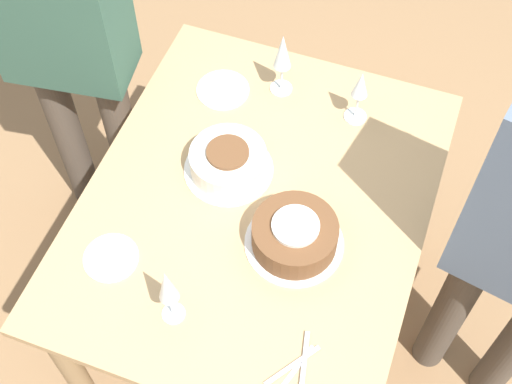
{
  "coord_description": "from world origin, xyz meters",
  "views": [
    {
      "loc": [
        -1.05,
        -0.38,
        2.49
      ],
      "look_at": [
        0.0,
        0.0,
        0.82
      ],
      "focal_mm": 50.0,
      "sensor_mm": 36.0,
      "label": 1
    }
  ],
  "objects": [
    {
      "name": "ground_plane",
      "position": [
        0.0,
        0.0,
        0.0
      ],
      "size": [
        12.0,
        12.0,
        0.0
      ],
      "primitive_type": "plane",
      "color": "#8E6B47"
    },
    {
      "name": "dining_table",
      "position": [
        0.0,
        0.0,
        0.64
      ],
      "size": [
        1.2,
        0.97,
        0.77
      ],
      "color": "tan",
      "rests_on": "ground_plane"
    },
    {
      "name": "cake_center_white",
      "position": [
        0.08,
        0.12,
        0.81
      ],
      "size": [
        0.27,
        0.27,
        0.09
      ],
      "color": "white",
      "rests_on": "dining_table"
    },
    {
      "name": "cake_front_chocolate",
      "position": [
        -0.09,
        -0.15,
        0.81
      ],
      "size": [
        0.28,
        0.28,
        0.1
      ],
      "color": "white",
      "rests_on": "dining_table"
    },
    {
      "name": "wine_glass_near",
      "position": [
        0.44,
        0.07,
        0.92
      ],
      "size": [
        0.07,
        0.07,
        0.23
      ],
      "color": "silver",
      "rests_on": "dining_table"
    },
    {
      "name": "wine_glass_far",
      "position": [
        0.4,
        -0.18,
        0.9
      ],
      "size": [
        0.07,
        0.07,
        0.2
      ],
      "color": "silver",
      "rests_on": "dining_table"
    },
    {
      "name": "wine_glass_extra",
      "position": [
        -0.4,
        0.08,
        0.92
      ],
      "size": [
        0.06,
        0.06,
        0.23
      ],
      "color": "silver",
      "rests_on": "dining_table"
    },
    {
      "name": "dessert_plate_left",
      "position": [
        -0.31,
        0.31,
        0.77
      ],
      "size": [
        0.15,
        0.15,
        0.01
      ],
      "color": "white",
      "rests_on": "dining_table"
    },
    {
      "name": "dessert_plate_right",
      "position": [
        0.36,
        0.25,
        0.77
      ],
      "size": [
        0.17,
        0.17,
        0.01
      ],
      "color": "white",
      "rests_on": "dining_table"
    },
    {
      "name": "fork_pile",
      "position": [
        -0.43,
        -0.27,
        0.77
      ],
      "size": [
        0.2,
        0.11,
        0.01
      ],
      "color": "silver",
      "rests_on": "dining_table"
    },
    {
      "name": "person_watching",
      "position": [
        0.28,
        0.74,
        0.97
      ],
      "size": [
        0.27,
        0.43,
        1.61
      ],
      "rotation": [
        0.0,
        0.0,
        -1.43
      ],
      "color": "#4C4238",
      "rests_on": "ground_plane"
    }
  ]
}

